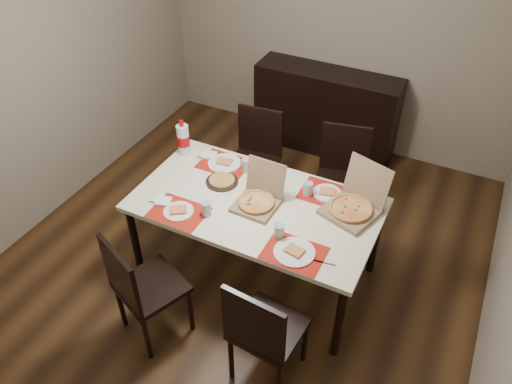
# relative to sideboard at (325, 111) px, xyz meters

# --- Properties ---
(ground) EXTENTS (3.80, 4.00, 0.02)m
(ground) POSITION_rel_sideboard_xyz_m (0.00, -1.78, -0.46)
(ground) COLOR #412814
(ground) RESTS_ON ground
(room_walls) EXTENTS (3.84, 4.02, 2.62)m
(room_walls) POSITION_rel_sideboard_xyz_m (0.00, -1.35, 1.28)
(room_walls) COLOR gray
(room_walls) RESTS_ON ground
(sideboard) EXTENTS (1.50, 0.40, 0.90)m
(sideboard) POSITION_rel_sideboard_xyz_m (0.00, 0.00, 0.00)
(sideboard) COLOR black
(sideboard) RESTS_ON ground
(dining_table) EXTENTS (1.80, 1.00, 0.75)m
(dining_table) POSITION_rel_sideboard_xyz_m (0.16, -1.98, 0.23)
(dining_table) COLOR beige
(dining_table) RESTS_ON ground
(chair_near_left) EXTENTS (0.55, 0.55, 0.93)m
(chair_near_left) POSITION_rel_sideboard_xyz_m (-0.27, -2.86, 0.06)
(chair_near_left) COLOR black
(chair_near_left) RESTS_ON ground
(chair_near_right) EXTENTS (0.45, 0.45, 0.93)m
(chair_near_right) POSITION_rel_sideboard_xyz_m (0.62, -2.80, 0.06)
(chair_near_right) COLOR black
(chair_near_right) RESTS_ON ground
(chair_far_left) EXTENTS (0.46, 0.46, 0.93)m
(chair_far_left) POSITION_rel_sideboard_xyz_m (-0.27, -1.12, 0.06)
(chair_far_left) COLOR black
(chair_far_left) RESTS_ON ground
(chair_far_right) EXTENTS (0.50, 0.50, 0.93)m
(chair_far_right) POSITION_rel_sideboard_xyz_m (0.53, -1.04, 0.06)
(chair_far_right) COLOR black
(chair_far_right) RESTS_ON ground
(setting_near_left) EXTENTS (0.49, 0.30, 0.11)m
(setting_near_left) POSITION_rel_sideboard_xyz_m (-0.26, -2.30, 0.32)
(setting_near_left) COLOR #B2170B
(setting_near_left) RESTS_ON dining_table
(setting_near_right) EXTENTS (0.48, 0.30, 0.11)m
(setting_near_right) POSITION_rel_sideboard_xyz_m (0.58, -2.30, 0.32)
(setting_near_right) COLOR #B2170B
(setting_near_right) RESTS_ON dining_table
(setting_far_left) EXTENTS (0.49, 0.30, 0.11)m
(setting_far_left) POSITION_rel_sideboard_xyz_m (-0.25, -1.66, 0.32)
(setting_far_left) COLOR #B2170B
(setting_far_left) RESTS_ON dining_table
(setting_far_right) EXTENTS (0.49, 0.30, 0.11)m
(setting_far_right) POSITION_rel_sideboard_xyz_m (0.56, -1.67, 0.32)
(setting_far_right) COLOR #B2170B
(setting_far_right) RESTS_ON dining_table
(napkin_loose) EXTENTS (0.16, 0.16, 0.02)m
(napkin_loose) POSITION_rel_sideboard_xyz_m (0.14, -2.02, 0.31)
(napkin_loose) COLOR white
(napkin_loose) RESTS_ON dining_table
(pizza_box_center) EXTENTS (0.31, 0.34, 0.30)m
(pizza_box_center) POSITION_rel_sideboard_xyz_m (0.18, -1.99, 0.35)
(pizza_box_center) COLOR #83684B
(pizza_box_center) RESTS_ON dining_table
(pizza_box_right) EXTENTS (0.45, 0.48, 0.35)m
(pizza_box_right) POSITION_rel_sideboard_xyz_m (0.83, -1.75, 0.36)
(pizza_box_right) COLOR #83684B
(pizza_box_right) RESTS_ON dining_table
(faina_plate) EXTENTS (0.25, 0.25, 0.03)m
(faina_plate) POSITION_rel_sideboard_xyz_m (-0.18, -1.88, 0.31)
(faina_plate) COLOR black
(faina_plate) RESTS_ON dining_table
(dip_bowl) EXTENTS (0.14, 0.14, 0.03)m
(dip_bowl) POSITION_rel_sideboard_xyz_m (0.19, -1.84, 0.31)
(dip_bowl) COLOR white
(dip_bowl) RESTS_ON dining_table
(soda_bottle) EXTENTS (0.11, 0.11, 0.31)m
(soda_bottle) POSITION_rel_sideboard_xyz_m (-0.66, -1.67, 0.43)
(soda_bottle) COLOR silver
(soda_bottle) RESTS_ON dining_table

